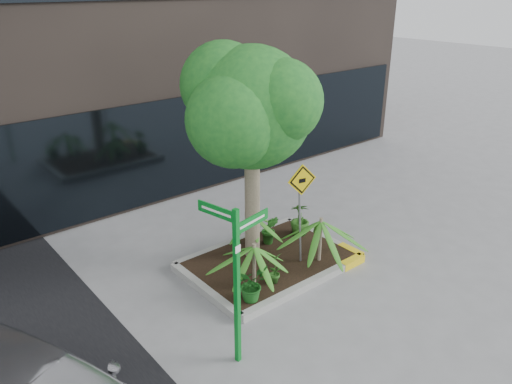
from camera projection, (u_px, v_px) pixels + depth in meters
ground at (272, 274)px, 9.93m from camera, size 80.00×80.00×0.00m
planter at (271, 261)px, 10.22m from camera, size 3.35×2.36×0.15m
tree at (251, 108)px, 9.18m from camera, size 2.95×2.62×4.43m
palm_front at (321, 221)px, 9.81m from camera, size 1.07×1.07×1.19m
palm_left at (254, 247)px, 9.00m from camera, size 0.98×0.98×1.09m
palm_back at (252, 215)px, 10.49m from camera, size 0.83×0.83×0.92m
shrub_a at (251, 284)px, 8.79m from camera, size 0.74×0.74×0.63m
shrub_b at (300, 219)px, 11.05m from camera, size 0.59×0.59×0.75m
shrub_c at (275, 267)px, 9.28m from camera, size 0.42×0.42×0.64m
shrub_d at (270, 229)px, 10.68m from camera, size 0.51×0.51×0.66m
street_sign_post at (236, 269)px, 7.14m from camera, size 0.85×0.75×2.57m
cattle_sign at (301, 197)px, 9.63m from camera, size 0.63×0.21×2.06m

